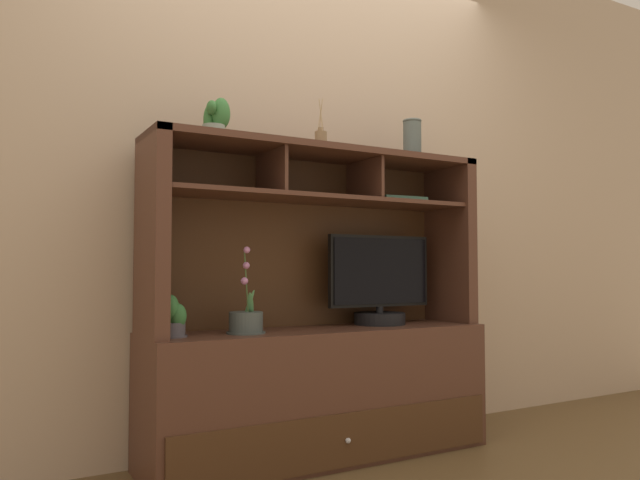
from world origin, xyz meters
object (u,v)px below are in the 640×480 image
media_console (319,362)px  potted_succulent (216,120)px  potted_fern (173,317)px  ceramic_vase (412,139)px  potted_orchid (246,321)px  magazine_stack_left (396,201)px  diffuser_bottle (321,139)px  tv_monitor (380,288)px

media_console → potted_succulent: potted_succulent is taller
potted_fern → ceramic_vase: (1.23, 0.02, 0.86)m
potted_orchid → magazine_stack_left: bearing=6.4°
potted_orchid → potted_succulent: 0.87m
diffuser_bottle → potted_succulent: diffuser_bottle is taller
media_console → tv_monitor: (0.35, 0.01, 0.34)m
diffuser_bottle → ceramic_vase: size_ratio=1.19×
tv_monitor → potted_fern: (-1.05, -0.06, -0.10)m
media_console → diffuser_bottle: bearing=-90.0°
diffuser_bottle → media_console: bearing=90.0°
magazine_stack_left → diffuser_bottle: diffuser_bottle is taller
media_console → potted_fern: media_console is taller
diffuser_bottle → ceramic_vase: bearing=-1.6°
media_console → ceramic_vase: (0.53, -0.03, 1.09)m
potted_orchid → ceramic_vase: ceramic_vase is taller
media_console → potted_fern: 0.74m
potted_orchid → ceramic_vase: (0.92, 0.03, 0.88)m
potted_orchid → diffuser_bottle: (0.39, 0.04, 0.83)m
media_console → tv_monitor: size_ratio=2.82×
magazine_stack_left → diffuser_bottle: 0.54m
media_console → potted_orchid: bearing=-171.8°
potted_orchid → magazine_stack_left: size_ratio=1.29×
tv_monitor → potted_succulent: size_ratio=3.34×
potted_orchid → potted_succulent: (-0.13, 0.04, 0.86)m
ceramic_vase → potted_succulent: bearing=179.4°
potted_succulent → potted_fern: bearing=-171.4°
potted_succulent → magazine_stack_left: bearing=3.3°
tv_monitor → diffuser_bottle: (-0.35, -0.03, 0.70)m
ceramic_vase → potted_orchid: bearing=-178.3°
media_console → potted_orchid: 0.45m
magazine_stack_left → diffuser_bottle: size_ratio=1.20×
media_console → potted_fern: bearing=-176.4°
potted_fern → ceramic_vase: ceramic_vase is taller
tv_monitor → ceramic_vase: bearing=-13.0°
tv_monitor → potted_succulent: 1.14m
potted_fern → diffuser_bottle: (0.70, 0.03, 0.80)m
magazine_stack_left → media_console: bearing=-175.1°
potted_fern → ceramic_vase: 1.50m
media_console → tv_monitor: media_console is taller
media_console → potted_succulent: bearing=-178.2°
potted_orchid → diffuser_bottle: 0.92m
tv_monitor → potted_orchid: tv_monitor is taller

